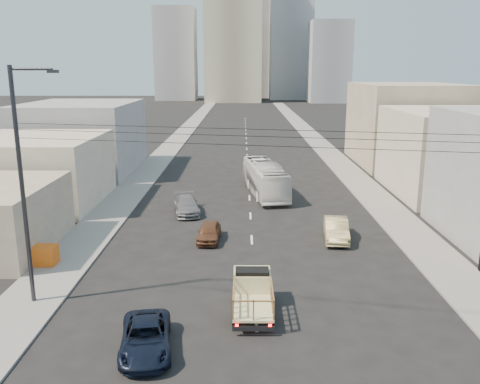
{
  "coord_description": "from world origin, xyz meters",
  "views": [
    {
      "loc": [
        -0.68,
        -20.21,
        11.83
      ],
      "look_at": [
        -0.83,
        13.96,
        3.5
      ],
      "focal_mm": 38.0,
      "sensor_mm": 36.0,
      "label": 1
    }
  ],
  "objects_px": {
    "flatbed_pickup": "(252,291)",
    "sedan_brown": "(209,232)",
    "navy_pickup": "(146,338)",
    "sedan_tan": "(336,229)",
    "city_bus": "(265,178)",
    "sedan_grey": "(187,205)",
    "streetlamp_left": "(24,182)",
    "crate_stack": "(42,255)"
  },
  "relations": [
    {
      "from": "navy_pickup",
      "to": "streetlamp_left",
      "type": "xyz_separation_m",
      "value": [
        -6.59,
        4.63,
        5.8
      ]
    },
    {
      "from": "crate_stack",
      "to": "navy_pickup",
      "type": "bearing_deg",
      "value": -49.75
    },
    {
      "from": "flatbed_pickup",
      "to": "city_bus",
      "type": "relative_size",
      "value": 0.39
    },
    {
      "from": "sedan_brown",
      "to": "sedan_grey",
      "type": "xyz_separation_m",
      "value": [
        -2.33,
        6.94,
        0.06
      ]
    },
    {
      "from": "navy_pickup",
      "to": "streetlamp_left",
      "type": "distance_m",
      "value": 9.93
    },
    {
      "from": "sedan_tan",
      "to": "sedan_grey",
      "type": "bearing_deg",
      "value": 155.91
    },
    {
      "from": "sedan_brown",
      "to": "streetlamp_left",
      "type": "xyz_separation_m",
      "value": [
        -8.39,
        -9.79,
        5.79
      ]
    },
    {
      "from": "navy_pickup",
      "to": "crate_stack",
      "type": "distance_m",
      "value": 12.69
    },
    {
      "from": "streetlamp_left",
      "to": "crate_stack",
      "type": "distance_m",
      "value": 7.82
    },
    {
      "from": "navy_pickup",
      "to": "crate_stack",
      "type": "xyz_separation_m",
      "value": [
        -8.2,
        9.69,
        0.05
      ]
    },
    {
      "from": "sedan_tan",
      "to": "streetlamp_left",
      "type": "bearing_deg",
      "value": -143.55
    },
    {
      "from": "navy_pickup",
      "to": "streetlamp_left",
      "type": "relative_size",
      "value": 0.38
    },
    {
      "from": "flatbed_pickup",
      "to": "sedan_brown",
      "type": "height_order",
      "value": "flatbed_pickup"
    },
    {
      "from": "navy_pickup",
      "to": "sedan_tan",
      "type": "xyz_separation_m",
      "value": [
        10.78,
        14.72,
        0.12
      ]
    },
    {
      "from": "navy_pickup",
      "to": "city_bus",
      "type": "height_order",
      "value": "city_bus"
    },
    {
      "from": "sedan_brown",
      "to": "streetlamp_left",
      "type": "bearing_deg",
      "value": -127.87
    },
    {
      "from": "flatbed_pickup",
      "to": "sedan_tan",
      "type": "bearing_deg",
      "value": 60.87
    },
    {
      "from": "sedan_tan",
      "to": "sedan_brown",
      "type": "bearing_deg",
      "value": -171.8
    },
    {
      "from": "sedan_brown",
      "to": "crate_stack",
      "type": "height_order",
      "value": "sedan_brown"
    },
    {
      "from": "streetlamp_left",
      "to": "navy_pickup",
      "type": "bearing_deg",
      "value": -35.09
    },
    {
      "from": "navy_pickup",
      "to": "sedan_brown",
      "type": "distance_m",
      "value": 14.53
    },
    {
      "from": "sedan_tan",
      "to": "sedan_grey",
      "type": "distance_m",
      "value": 13.12
    },
    {
      "from": "sedan_grey",
      "to": "crate_stack",
      "type": "xyz_separation_m",
      "value": [
        -7.66,
        -11.67,
        -0.01
      ]
    },
    {
      "from": "city_bus",
      "to": "sedan_tan",
      "type": "xyz_separation_m",
      "value": [
        4.48,
        -13.42,
        -0.8
      ]
    },
    {
      "from": "city_bus",
      "to": "flatbed_pickup",
      "type": "bearing_deg",
      "value": -102.25
    },
    {
      "from": "flatbed_pickup",
      "to": "navy_pickup",
      "type": "xyz_separation_m",
      "value": [
        -4.63,
        -3.68,
        -0.46
      ]
    },
    {
      "from": "flatbed_pickup",
      "to": "streetlamp_left",
      "type": "relative_size",
      "value": 0.37
    },
    {
      "from": "flatbed_pickup",
      "to": "streetlamp_left",
      "type": "distance_m",
      "value": 12.47
    },
    {
      "from": "flatbed_pickup",
      "to": "city_bus",
      "type": "distance_m",
      "value": 24.52
    },
    {
      "from": "sedan_brown",
      "to": "sedan_grey",
      "type": "distance_m",
      "value": 7.32
    },
    {
      "from": "sedan_tan",
      "to": "flatbed_pickup",
      "type": "bearing_deg",
      "value": -112.81
    },
    {
      "from": "sedan_tan",
      "to": "crate_stack",
      "type": "xyz_separation_m",
      "value": [
        -18.98,
        -5.03,
        -0.07
      ]
    },
    {
      "from": "navy_pickup",
      "to": "crate_stack",
      "type": "bearing_deg",
      "value": 122.01
    },
    {
      "from": "sedan_grey",
      "to": "crate_stack",
      "type": "relative_size",
      "value": 2.68
    },
    {
      "from": "flatbed_pickup",
      "to": "streetlamp_left",
      "type": "height_order",
      "value": "streetlamp_left"
    },
    {
      "from": "sedan_brown",
      "to": "navy_pickup",
      "type": "bearing_deg",
      "value": -94.37
    },
    {
      "from": "navy_pickup",
      "to": "city_bus",
      "type": "bearing_deg",
      "value": 69.12
    },
    {
      "from": "sedan_grey",
      "to": "streetlamp_left",
      "type": "distance_m",
      "value": 18.69
    },
    {
      "from": "flatbed_pickup",
      "to": "sedan_grey",
      "type": "xyz_separation_m",
      "value": [
        -5.17,
        17.68,
        -0.39
      ]
    },
    {
      "from": "navy_pickup",
      "to": "sedan_grey",
      "type": "height_order",
      "value": "sedan_grey"
    },
    {
      "from": "navy_pickup",
      "to": "city_bus",
      "type": "distance_m",
      "value": 28.85
    },
    {
      "from": "city_bus",
      "to": "sedan_brown",
      "type": "distance_m",
      "value": 14.47
    }
  ]
}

